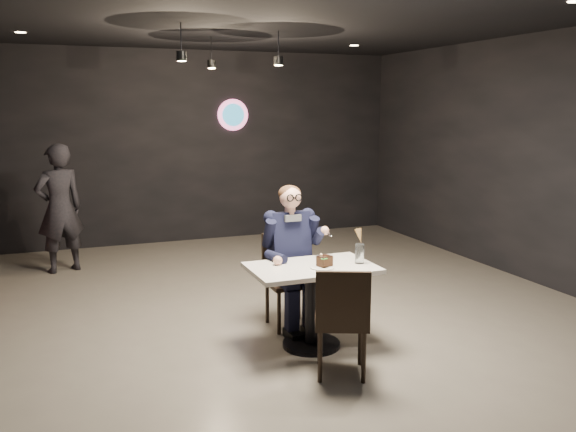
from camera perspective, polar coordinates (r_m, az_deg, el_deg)
name	(u,v)px	position (r m, az deg, el deg)	size (l,w,h in m)	color
floor	(285,337)	(5.84, -0.26, -11.23)	(9.00, 9.00, 0.00)	slate
wall_sign	(233,115)	(9.94, -5.18, 9.40)	(0.50, 0.06, 0.50)	pink
pendant_lights	(224,41)	(7.38, -6.02, 15.95)	(1.40, 1.20, 0.36)	black
main_table	(312,306)	(5.51, 2.22, -8.46)	(1.10, 0.70, 0.75)	white
chair_far	(289,281)	(5.97, 0.13, -6.11)	(0.42, 0.46, 0.92)	black
chair_near	(341,319)	(4.96, 5.01, -9.59)	(0.42, 0.46, 0.92)	black
seated_man	(289,255)	(5.90, 0.13, -3.68)	(0.60, 0.80, 1.44)	black
dessert_plate	(322,267)	(5.33, 3.21, -4.83)	(0.21, 0.21, 0.01)	white
cake_slice	(325,261)	(5.34, 3.44, -4.26)	(0.12, 0.09, 0.08)	black
mint_leaf	(324,259)	(5.28, 3.41, -4.01)	(0.06, 0.04, 0.01)	#2D802A
sundae_glass	(360,254)	(5.50, 6.71, -3.51)	(0.08, 0.08, 0.18)	silver
wafer_cone	(360,236)	(5.47, 6.71, -1.87)	(0.07, 0.07, 0.14)	tan
passerby	(59,208)	(8.40, -20.60, 0.67)	(0.61, 0.40, 1.67)	black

